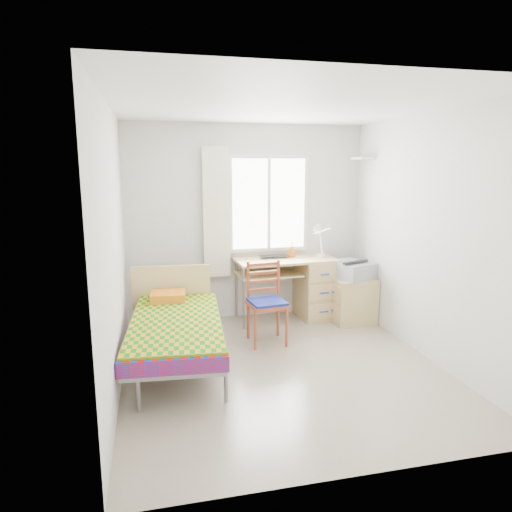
% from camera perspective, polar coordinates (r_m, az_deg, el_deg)
% --- Properties ---
extents(floor, '(3.50, 3.50, 0.00)m').
position_cam_1_polar(floor, '(4.87, 3.26, -13.69)').
color(floor, '#BCAD93').
rests_on(floor, ground).
extents(ceiling, '(3.50, 3.50, 0.00)m').
position_cam_1_polar(ceiling, '(4.46, 3.64, 18.28)').
color(ceiling, white).
rests_on(ceiling, wall_back).
extents(wall_back, '(3.20, 0.00, 3.20)m').
position_cam_1_polar(wall_back, '(6.17, -1.17, 4.18)').
color(wall_back, silver).
rests_on(wall_back, ground).
extents(wall_left, '(0.00, 3.50, 3.50)m').
position_cam_1_polar(wall_left, '(4.32, -17.38, 0.72)').
color(wall_left, silver).
rests_on(wall_left, ground).
extents(wall_right, '(0.00, 3.50, 3.50)m').
position_cam_1_polar(wall_right, '(5.17, 20.73, 2.13)').
color(wall_right, silver).
rests_on(wall_right, ground).
extents(window, '(1.10, 0.04, 1.30)m').
position_cam_1_polar(window, '(6.19, 1.60, 6.52)').
color(window, white).
rests_on(window, wall_back).
extents(curtain, '(0.35, 0.05, 1.70)m').
position_cam_1_polar(curtain, '(6.01, -4.98, 5.40)').
color(curtain, white).
rests_on(curtain, wall_back).
extents(floating_shelf, '(0.20, 0.32, 0.03)m').
position_cam_1_polar(floating_shelf, '(6.28, 13.22, 11.79)').
color(floating_shelf, white).
rests_on(floating_shelf, wall_right).
extents(bed, '(1.08, 2.06, 0.86)m').
position_cam_1_polar(bed, '(4.90, -10.01, -8.40)').
color(bed, gray).
rests_on(bed, floor).
extents(desk, '(1.37, 0.68, 0.84)m').
position_cam_1_polar(desk, '(6.28, 6.90, -3.66)').
color(desk, tan).
rests_on(desk, floor).
extents(chair, '(0.46, 0.46, 0.96)m').
position_cam_1_polar(chair, '(5.36, 1.34, -5.19)').
color(chair, '#933D1C').
rests_on(chair, floor).
extents(cabinet, '(0.57, 0.51, 0.60)m').
position_cam_1_polar(cabinet, '(6.23, 11.82, -5.38)').
color(cabinet, tan).
rests_on(cabinet, floor).
extents(printer, '(0.60, 0.64, 0.22)m').
position_cam_1_polar(printer, '(6.15, 11.82, -1.65)').
color(printer, gray).
rests_on(printer, cabinet).
extents(laptop, '(0.40, 0.26, 0.03)m').
position_cam_1_polar(laptop, '(6.10, 2.42, -0.17)').
color(laptop, black).
rests_on(laptop, desk).
extents(pen_cup, '(0.10, 0.10, 0.11)m').
position_cam_1_polar(pen_cup, '(6.23, 4.47, 0.42)').
color(pen_cup, '#CD5516').
rests_on(pen_cup, desk).
extents(task_lamp, '(0.25, 0.34, 0.48)m').
position_cam_1_polar(task_lamp, '(6.07, 8.01, 2.43)').
color(task_lamp, white).
rests_on(task_lamp, desk).
extents(book, '(0.24, 0.30, 0.02)m').
position_cam_1_polar(book, '(6.09, 2.14, -2.71)').
color(book, gray).
rests_on(book, desk).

